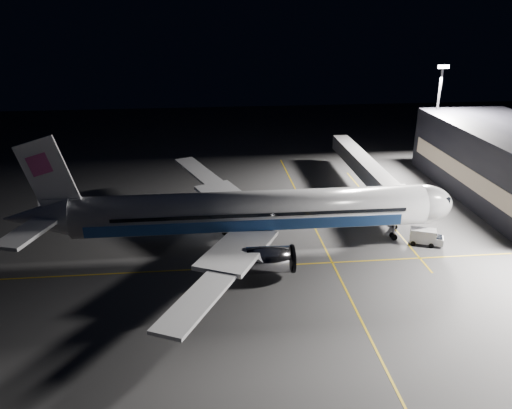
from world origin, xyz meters
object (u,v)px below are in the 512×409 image
(jet_bridge, at_px, (367,170))
(safety_cone_c, at_px, (242,206))
(safety_cone_a, at_px, (214,226))
(baggage_tug, at_px, (212,206))
(floodlight_mast_north, at_px, (437,108))
(safety_cone_b, at_px, (257,231))
(service_truck, at_px, (426,237))
(airliner, at_px, (245,212))

(jet_bridge, relative_size, safety_cone_c, 52.51)
(safety_cone_a, relative_size, safety_cone_c, 1.05)
(baggage_tug, bearing_deg, floodlight_mast_north, 24.73)
(baggage_tug, distance_m, safety_cone_c, 5.17)
(baggage_tug, bearing_deg, safety_cone_b, -52.47)
(jet_bridge, height_order, service_truck, jet_bridge)
(airliner, distance_m, safety_cone_c, 14.75)
(airliner, distance_m, floodlight_mast_north, 52.56)
(safety_cone_a, bearing_deg, baggage_tug, 90.97)
(baggage_tug, relative_size, safety_cone_a, 4.05)
(service_truck, distance_m, safety_cone_a, 30.90)
(floodlight_mast_north, relative_size, safety_cone_b, 39.76)
(baggage_tug, bearing_deg, jet_bridge, 12.41)
(service_truck, height_order, safety_cone_c, service_truck)
(airliner, relative_size, safety_cone_a, 89.47)
(baggage_tug, distance_m, safety_cone_a, 6.67)
(jet_bridge, height_order, floodlight_mast_north, floodlight_mast_north)
(safety_cone_b, bearing_deg, safety_cone_a, 158.99)
(safety_cone_a, relative_size, safety_cone_b, 1.32)
(floodlight_mast_north, distance_m, baggage_tug, 50.52)
(safety_cone_a, height_order, safety_cone_c, safety_cone_a)
(safety_cone_a, bearing_deg, floodlight_mast_north, 29.41)
(jet_bridge, xyz_separation_m, safety_cone_a, (-27.32, -11.62, -4.24))
(baggage_tug, bearing_deg, service_truck, -24.97)
(baggage_tug, bearing_deg, safety_cone_a, -86.89)
(airliner, relative_size, jet_bridge, 1.79)
(jet_bridge, distance_m, service_truck, 20.63)
(floodlight_mast_north, height_order, service_truck, floodlight_mast_north)
(jet_bridge, bearing_deg, safety_cone_c, -169.52)
(jet_bridge, relative_size, service_truck, 7.10)
(safety_cone_b, bearing_deg, airliner, -117.67)
(baggage_tug, height_order, safety_cone_a, baggage_tug)
(floodlight_mast_north, bearing_deg, airliner, -142.09)
(service_truck, height_order, baggage_tug, service_truck)
(baggage_tug, height_order, safety_cone_c, baggage_tug)
(airliner, distance_m, safety_cone_a, 9.09)
(floodlight_mast_north, xyz_separation_m, safety_cone_b, (-38.98, -27.99, -12.11))
(safety_cone_b, bearing_deg, floodlight_mast_north, 35.68)
(airliner, xyz_separation_m, baggage_tug, (-4.36, 13.08, -4.25))
(jet_bridge, bearing_deg, floodlight_mast_north, 37.74)
(safety_cone_c, bearing_deg, service_truck, -33.05)
(airliner, relative_size, floodlight_mast_north, 2.97)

